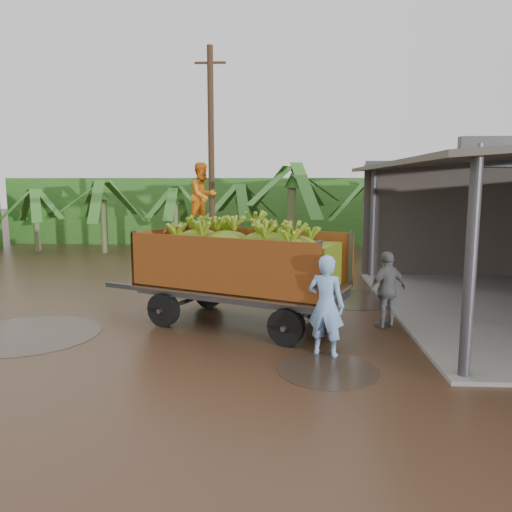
{
  "coord_description": "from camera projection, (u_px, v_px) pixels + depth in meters",
  "views": [
    {
      "loc": [
        2.18,
        -12.1,
        3.38
      ],
      "look_at": [
        1.5,
        -0.0,
        1.58
      ],
      "focal_mm": 35.0,
      "sensor_mm": 36.0,
      "label": 1
    }
  ],
  "objects": [
    {
      "name": "ground",
      "position": [
        197.0,
        317.0,
        12.57
      ],
      "size": [
        100.0,
        100.0,
        0.0
      ],
      "primitive_type": "plane",
      "color": "black",
      "rests_on": "ground"
    },
    {
      "name": "banana_trailer",
      "position": [
        241.0,
        264.0,
        11.82
      ],
      "size": [
        6.56,
        4.0,
        3.87
      ],
      "rotation": [
        0.0,
        0.0,
        -0.41
      ],
      "color": "#9B4B16",
      "rests_on": "ground"
    },
    {
      "name": "utility_pole",
      "position": [
        211.0,
        158.0,
        19.42
      ],
      "size": [
        1.2,
        0.24,
        8.5
      ],
      "color": "#47301E",
      "rests_on": "ground"
    },
    {
      "name": "man_blue",
      "position": [
        326.0,
        306.0,
        9.7
      ],
      "size": [
        0.86,
        0.73,
        2.0
      ],
      "primitive_type": "imported",
      "rotation": [
        0.0,
        0.0,
        2.74
      ],
      "color": "#7FAAE7",
      "rests_on": "ground"
    },
    {
      "name": "hedge_north",
      "position": [
        210.0,
        210.0,
        28.22
      ],
      "size": [
        22.0,
        3.0,
        3.6
      ],
      "primitive_type": "cube",
      "color": "#2D661E",
      "rests_on": "ground"
    },
    {
      "name": "man_grey",
      "position": [
        387.0,
        289.0,
        11.61
      ],
      "size": [
        1.14,
        0.92,
        1.81
      ],
      "primitive_type": "imported",
      "rotation": [
        0.0,
        0.0,
        3.68
      ],
      "color": "slate",
      "rests_on": "ground"
    },
    {
      "name": "banana_plants",
      "position": [
        91.0,
        223.0,
        18.76
      ],
      "size": [
        24.26,
        20.76,
        4.24
      ],
      "color": "#2D661E",
      "rests_on": "ground"
    }
  ]
}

